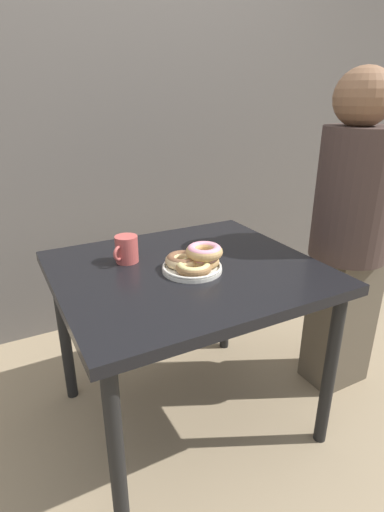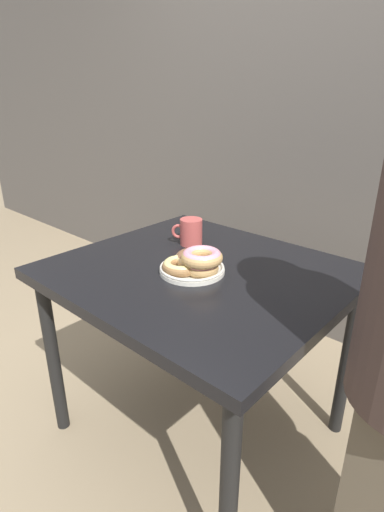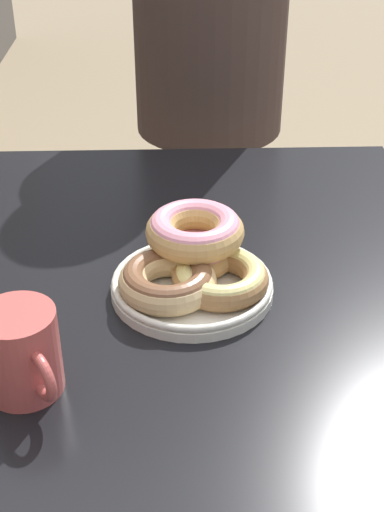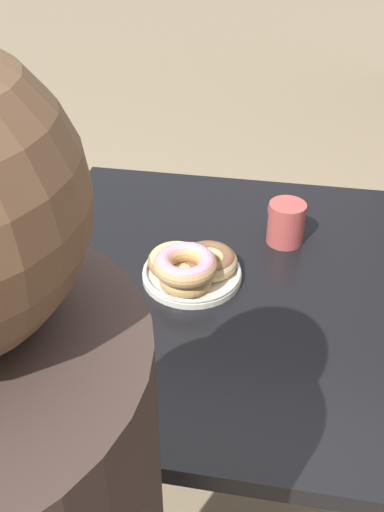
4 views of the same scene
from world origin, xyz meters
name	(u,v)px [view 4 (image 4 of 4)]	position (x,y,z in m)	size (l,w,h in m)	color
ground_plane	(171,466)	(0.00, 0.00, 0.00)	(14.00, 14.00, 0.00)	#937F60
dining_table	(210,307)	(0.00, 0.11, 0.65)	(0.98, 0.87, 0.73)	black
donut_plate	(190,266)	(0.01, 0.06, 0.77)	(0.26, 0.26, 0.09)	silver
coffee_mug	(285,222)	(-0.19, 0.26, 0.79)	(0.11, 0.10, 0.11)	#B74C47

